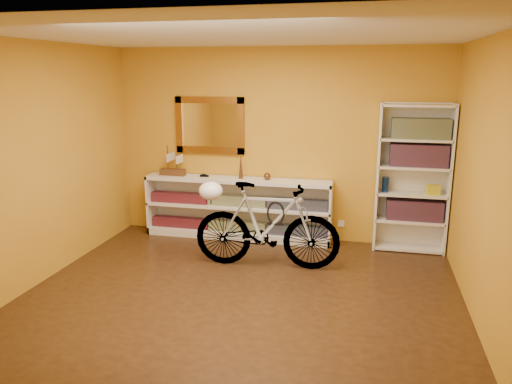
% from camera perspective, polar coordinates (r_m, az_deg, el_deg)
% --- Properties ---
extents(floor, '(4.50, 4.00, 0.01)m').
position_cam_1_polar(floor, '(5.26, -1.75, -11.95)').
color(floor, black).
rests_on(floor, ground).
extents(ceiling, '(4.50, 4.00, 0.01)m').
position_cam_1_polar(ceiling, '(4.76, -1.99, 17.71)').
color(ceiling, silver).
rests_on(ceiling, ground).
extents(back_wall, '(4.50, 0.01, 2.60)m').
position_cam_1_polar(back_wall, '(6.77, 2.49, 5.43)').
color(back_wall, '#BA801B').
rests_on(back_wall, ground).
extents(left_wall, '(0.01, 4.00, 2.60)m').
position_cam_1_polar(left_wall, '(5.83, -23.84, 2.94)').
color(left_wall, '#BA801B').
rests_on(left_wall, ground).
extents(right_wall, '(0.01, 4.00, 2.60)m').
position_cam_1_polar(right_wall, '(4.80, 25.15, 0.71)').
color(right_wall, '#BA801B').
rests_on(right_wall, ground).
extents(gilt_mirror, '(0.98, 0.06, 0.78)m').
position_cam_1_polar(gilt_mirror, '(6.94, -5.35, 7.66)').
color(gilt_mirror, brown).
rests_on(gilt_mirror, back_wall).
extents(wall_socket, '(0.09, 0.02, 0.09)m').
position_cam_1_polar(wall_socket, '(6.88, 9.77, -3.60)').
color(wall_socket, silver).
rests_on(wall_socket, back_wall).
extents(console_unit, '(2.60, 0.35, 0.85)m').
position_cam_1_polar(console_unit, '(6.88, -2.13, -1.88)').
color(console_unit, silver).
rests_on(console_unit, floor).
extents(cd_row_lower, '(2.50, 0.13, 0.14)m').
position_cam_1_polar(cd_row_lower, '(6.94, -2.16, -3.95)').
color(cd_row_lower, black).
rests_on(cd_row_lower, console_unit).
extents(cd_row_upper, '(2.50, 0.13, 0.14)m').
position_cam_1_polar(cd_row_upper, '(6.84, -2.19, -1.04)').
color(cd_row_upper, navy).
rests_on(cd_row_upper, console_unit).
extents(model_ship, '(0.37, 0.15, 0.43)m').
position_cam_1_polar(model_ship, '(7.04, -9.62, 3.62)').
color(model_ship, '#442713').
rests_on(model_ship, console_unit).
extents(toy_car, '(0.00, 0.00, 0.00)m').
position_cam_1_polar(toy_car, '(6.92, -5.97, 1.76)').
color(toy_car, black).
rests_on(toy_car, console_unit).
extents(bronze_ornament, '(0.06, 0.06, 0.35)m').
position_cam_1_polar(bronze_ornament, '(6.73, -1.76, 3.03)').
color(bronze_ornament, '#54341C').
rests_on(bronze_ornament, console_unit).
extents(decorative_orb, '(0.10, 0.10, 0.10)m').
position_cam_1_polar(decorative_orb, '(6.68, 1.30, 1.82)').
color(decorative_orb, '#54341C').
rests_on(decorative_orb, console_unit).
extents(bookcase, '(0.90, 0.30, 1.90)m').
position_cam_1_polar(bookcase, '(6.58, 17.59, 1.46)').
color(bookcase, silver).
rests_on(bookcase, floor).
extents(book_row_a, '(0.70, 0.22, 0.26)m').
position_cam_1_polar(book_row_a, '(6.68, 17.77, -1.96)').
color(book_row_a, maroon).
rests_on(book_row_a, bookcase).
extents(book_row_b, '(0.70, 0.22, 0.28)m').
position_cam_1_polar(book_row_b, '(6.53, 18.22, 4.05)').
color(book_row_b, maroon).
rests_on(book_row_b, bookcase).
extents(book_row_c, '(0.70, 0.22, 0.25)m').
position_cam_1_polar(book_row_c, '(6.49, 18.44, 6.97)').
color(book_row_c, '#1B545E').
rests_on(book_row_c, bookcase).
extents(travel_mug, '(0.09, 0.09, 0.20)m').
position_cam_1_polar(travel_mug, '(6.56, 14.68, 0.85)').
color(travel_mug, navy).
rests_on(travel_mug, bookcase).
extents(red_tin, '(0.19, 0.19, 0.20)m').
position_cam_1_polar(red_tin, '(6.50, 16.19, 6.93)').
color(red_tin, maroon).
rests_on(red_tin, bookcase).
extents(yellow_bag, '(0.18, 0.14, 0.12)m').
position_cam_1_polar(yellow_bag, '(6.60, 19.70, 0.23)').
color(yellow_bag, gold).
rests_on(yellow_bag, bookcase).
extents(bicycle, '(0.56, 1.78, 1.03)m').
position_cam_1_polar(bicycle, '(5.82, 1.26, -3.87)').
color(bicycle, silver).
rests_on(bicycle, floor).
extents(helmet, '(0.29, 0.27, 0.22)m').
position_cam_1_polar(helmet, '(5.84, -5.24, 0.13)').
color(helmet, white).
rests_on(helmet, bicycle).
extents(u_lock, '(0.21, 0.02, 0.21)m').
position_cam_1_polar(u_lock, '(5.76, 2.28, -2.46)').
color(u_lock, black).
rests_on(u_lock, bicycle).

